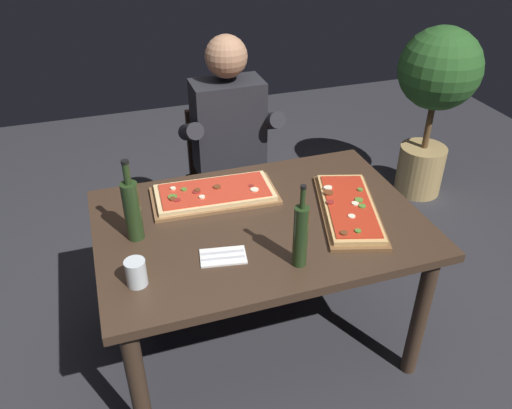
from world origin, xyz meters
TOP-DOWN VIEW (x-y plane):
  - ground_plane at (0.00, 0.00)m, footprint 6.40×6.40m
  - dining_table at (0.00, 0.00)m, footprint 1.40×0.96m
  - pizza_rectangular_front at (-0.14, 0.24)m, footprint 0.59×0.32m
  - pizza_rectangular_left at (0.40, -0.06)m, footprint 0.40×0.62m
  - wine_bottle_dark at (0.05, -0.33)m, footprint 0.06×0.06m
  - oil_bottle_amber at (-0.52, 0.04)m, footprint 0.07×0.07m
  - tumbler_near_camera at (-0.56, -0.25)m, footprint 0.08×0.08m
  - napkin_cutlery_set at (-0.22, -0.20)m, footprint 0.20×0.14m
  - diner_chair at (0.08, 0.86)m, footprint 0.44×0.44m
  - seated_diner at (0.08, 0.74)m, footprint 0.53×0.41m
  - potted_plant_corner at (1.58, 1.01)m, footprint 0.54×0.54m

SIDE VIEW (x-z plane):
  - ground_plane at x=0.00m, z-range 0.00..0.00m
  - diner_chair at x=0.08m, z-range 0.05..0.92m
  - dining_table at x=0.00m, z-range 0.27..1.01m
  - seated_diner at x=0.08m, z-range 0.08..1.41m
  - napkin_cutlery_set at x=-0.22m, z-range 0.74..0.75m
  - pizza_rectangular_left at x=0.40m, z-range 0.73..0.78m
  - pizza_rectangular_front at x=-0.14m, z-range 0.73..0.78m
  - potted_plant_corner at x=1.58m, z-range 0.18..1.38m
  - tumbler_near_camera at x=-0.56m, z-range 0.73..0.84m
  - wine_bottle_dark at x=0.05m, z-range 0.70..1.05m
  - oil_bottle_amber at x=-0.52m, z-range 0.70..1.06m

